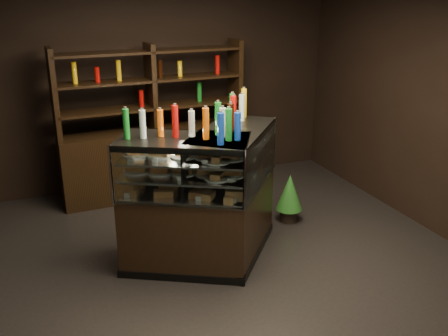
{
  "coord_description": "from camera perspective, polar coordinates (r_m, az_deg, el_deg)",
  "views": [
    {
      "loc": [
        -1.61,
        -4.14,
        2.64
      ],
      "look_at": [
        0.03,
        0.05,
        1.01
      ],
      "focal_mm": 40.0,
      "sensor_mm": 36.0,
      "label": 1
    }
  ],
  "objects": [
    {
      "name": "bottles_top",
      "position": [
        4.69,
        -1.84,
        5.6
      ],
      "size": [
        1.36,
        0.84,
        0.3
      ],
      "color": "#B20C0A",
      "rests_on": "display_case"
    },
    {
      "name": "back_shelving",
      "position": [
        6.67,
        -7.99,
        1.96
      ],
      "size": [
        2.43,
        0.53,
        2.0
      ],
      "rotation": [
        0.0,
        0.0,
        0.04
      ],
      "color": "black",
      "rests_on": "ground"
    },
    {
      "name": "ground",
      "position": [
        5.17,
        -0.06,
        -10.83
      ],
      "size": [
        5.0,
        5.0,
        0.0
      ],
      "primitive_type": "plane",
      "color": "black",
      "rests_on": "ground"
    },
    {
      "name": "potted_conifer",
      "position": [
        5.93,
        7.52,
        -2.66
      ],
      "size": [
        0.31,
        0.31,
        0.67
      ],
      "rotation": [
        0.0,
        0.0,
        -0.38
      ],
      "color": "black",
      "rests_on": "ground"
    },
    {
      "name": "food_display",
      "position": [
        4.82,
        -1.76,
        0.6
      ],
      "size": [
        1.53,
        0.98,
        0.42
      ],
      "color": "#DD984F",
      "rests_on": "display_case"
    },
    {
      "name": "room_shell",
      "position": [
        4.49,
        -0.07,
        10.96
      ],
      "size": [
        5.02,
        5.02,
        3.01
      ],
      "color": "black",
      "rests_on": "ground"
    },
    {
      "name": "display_case",
      "position": [
        5.05,
        -1.7,
        -5.77
      ],
      "size": [
        1.85,
        1.35,
        1.35
      ],
      "rotation": [
        0.0,
        0.0,
        0.2
      ],
      "color": "black",
      "rests_on": "ground"
    }
  ]
}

